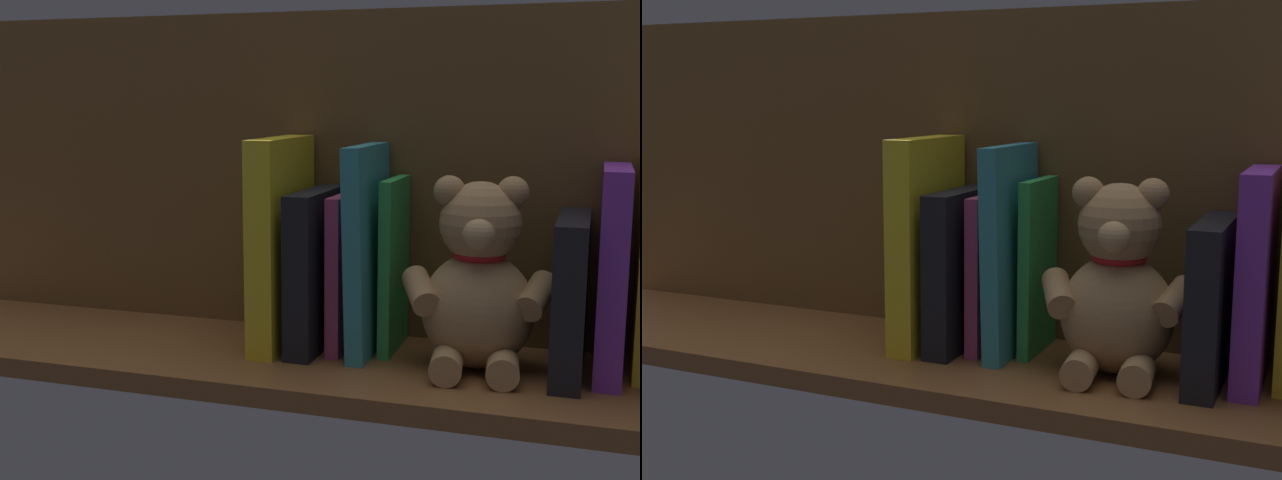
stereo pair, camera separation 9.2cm
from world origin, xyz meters
The scene contains 10 objects.
ground_plane centered at (0.00, 0.00, -1.10)cm, with size 113.54×25.26×2.20cm, color brown.
shelf_back_panel centered at (0.00, -10.38, 19.10)cm, with size 113.54×1.50×38.19cm, color brown.
book_3 centered at (-30.41, -2.70, 10.72)cm, with size 2.73×13.06×21.44cm, color purple.
book_4 centered at (-26.51, -1.58, 8.21)cm, with size 3.12×15.30×16.42cm, color black.
teddy_bear centered at (-17.26, -0.37, 8.96)cm, with size 16.43×13.83×20.36cm.
book_5 centered at (-7.30, -4.40, 9.72)cm, with size 1.29×9.67×19.43cm, color green.
book_6 centered at (-4.68, -2.71, 11.57)cm, with size 2.00×13.04×23.14cm, color teal.
book_7 centered at (-1.94, -3.60, 8.81)cm, with size 1.54×11.26×17.62cm, color #B23F72.
book_8 centered at (1.31, -2.34, 9.01)cm, with size 3.01×13.78×18.01cm, color black.
book_9 centered at (5.34, -2.07, 11.91)cm, with size 3.11×14.32×23.82cm, color yellow.
Camera 2 is at (-37.44, 83.16, 28.39)cm, focal length 47.56 mm.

